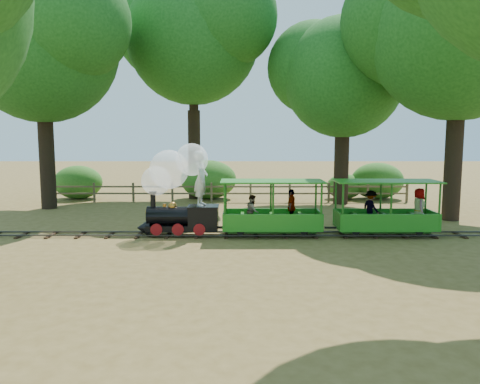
{
  "coord_description": "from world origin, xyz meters",
  "views": [
    {
      "loc": [
        0.47,
        -15.69,
        3.45
      ],
      "look_at": [
        0.46,
        0.5,
        1.45
      ],
      "focal_mm": 35.0,
      "sensor_mm": 36.0,
      "label": 1
    }
  ],
  "objects_px": {
    "carriage_front": "(272,214)",
    "carriage_rear": "(388,213)",
    "fence": "(231,191)",
    "locomotive": "(177,183)"
  },
  "relations": [
    {
      "from": "locomotive",
      "to": "carriage_front",
      "type": "relative_size",
      "value": 0.93
    },
    {
      "from": "locomotive",
      "to": "carriage_rear",
      "type": "distance_m",
      "value": 7.28
    },
    {
      "from": "carriage_front",
      "to": "carriage_rear",
      "type": "height_order",
      "value": "same"
    },
    {
      "from": "carriage_front",
      "to": "fence",
      "type": "relative_size",
      "value": 0.19
    },
    {
      "from": "carriage_rear",
      "to": "fence",
      "type": "distance_m",
      "value": 9.7
    },
    {
      "from": "locomotive",
      "to": "carriage_rear",
      "type": "xyz_separation_m",
      "value": [
        7.21,
        -0.04,
        -1.02
      ]
    },
    {
      "from": "carriage_front",
      "to": "carriage_rear",
      "type": "bearing_deg",
      "value": 0.58
    },
    {
      "from": "carriage_front",
      "to": "fence",
      "type": "height_order",
      "value": "carriage_front"
    },
    {
      "from": "locomotive",
      "to": "fence",
      "type": "xyz_separation_m",
      "value": [
        1.69,
        7.93,
        -1.24
      ]
    },
    {
      "from": "carriage_front",
      "to": "locomotive",
      "type": "bearing_deg",
      "value": 178.67
    }
  ]
}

